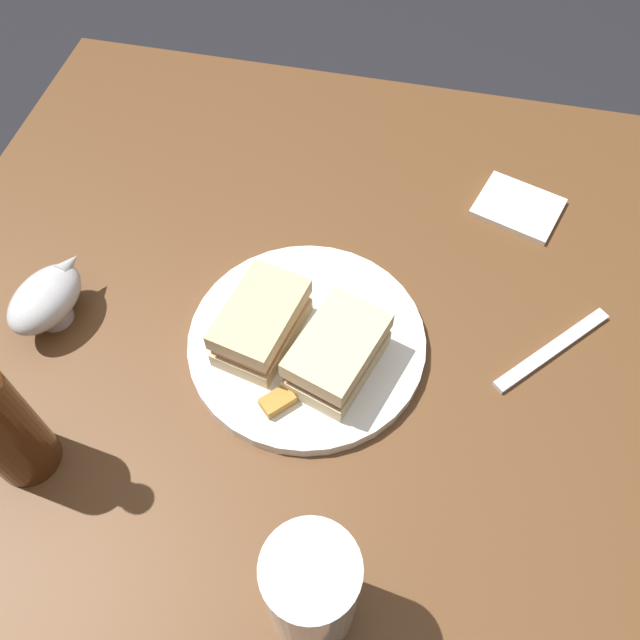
% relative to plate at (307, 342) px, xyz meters
% --- Properties ---
extents(ground_plane, '(6.00, 6.00, 0.00)m').
position_rel_plate_xyz_m(ground_plane, '(-0.02, -0.04, -0.72)').
color(ground_plane, black).
extents(dining_table, '(1.08, 0.95, 0.72)m').
position_rel_plate_xyz_m(dining_table, '(-0.02, -0.04, -0.37)').
color(dining_table, brown).
rests_on(dining_table, ground).
extents(plate, '(0.28, 0.28, 0.02)m').
position_rel_plate_xyz_m(plate, '(0.00, 0.00, 0.00)').
color(plate, white).
rests_on(plate, dining_table).
extents(sandwich_half_left, '(0.10, 0.13, 0.06)m').
position_rel_plate_xyz_m(sandwich_half_left, '(0.05, 0.01, 0.04)').
color(sandwich_half_left, '#CCB284').
rests_on(sandwich_half_left, plate).
extents(sandwich_half_right, '(0.11, 0.14, 0.06)m').
position_rel_plate_xyz_m(sandwich_half_right, '(-0.04, 0.03, 0.04)').
color(sandwich_half_right, beige).
rests_on(sandwich_half_right, plate).
extents(potato_wedge_front, '(0.04, 0.04, 0.01)m').
position_rel_plate_xyz_m(potato_wedge_front, '(0.01, 0.09, 0.02)').
color(potato_wedge_front, '#B77F33').
rests_on(potato_wedge_front, plate).
extents(potato_wedge_middle, '(0.03, 0.05, 0.02)m').
position_rel_plate_xyz_m(potato_wedge_middle, '(-0.01, 0.04, 0.02)').
color(potato_wedge_middle, gold).
rests_on(potato_wedge_middle, plate).
extents(potato_wedge_back, '(0.03, 0.04, 0.02)m').
position_rel_plate_xyz_m(potato_wedge_back, '(-0.02, 0.03, 0.02)').
color(potato_wedge_back, '#B77F33').
rests_on(potato_wedge_back, plate).
extents(potato_wedge_left_edge, '(0.04, 0.04, 0.02)m').
position_rel_plate_xyz_m(potato_wedge_left_edge, '(-0.02, 0.03, 0.02)').
color(potato_wedge_left_edge, '#B77F33').
rests_on(potato_wedge_left_edge, plate).
extents(potato_wedge_right_edge, '(0.05, 0.05, 0.02)m').
position_rel_plate_xyz_m(potato_wedge_right_edge, '(-0.03, 0.04, 0.02)').
color(potato_wedge_right_edge, gold).
rests_on(potato_wedge_right_edge, plate).
extents(pint_glass, '(0.08, 0.08, 0.17)m').
position_rel_plate_xyz_m(pint_glass, '(-0.07, 0.29, 0.06)').
color(pint_glass, white).
rests_on(pint_glass, dining_table).
extents(gravy_boat, '(0.09, 0.13, 0.07)m').
position_rel_plate_xyz_m(gravy_boat, '(0.31, 0.03, 0.03)').
color(gravy_boat, '#B7B7BC').
rests_on(gravy_boat, dining_table).
extents(napkin, '(0.13, 0.12, 0.01)m').
position_rel_plate_xyz_m(napkin, '(-0.24, -0.28, -0.00)').
color(napkin, silver).
rests_on(napkin, dining_table).
extents(fork, '(0.13, 0.14, 0.01)m').
position_rel_plate_xyz_m(fork, '(-0.29, -0.06, -0.00)').
color(fork, silver).
rests_on(fork, dining_table).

